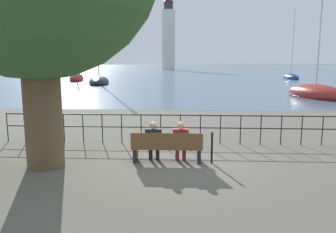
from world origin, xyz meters
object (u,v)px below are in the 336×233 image
object	(u,v)px
sailboat_2	(291,77)
sailboat_0	(77,79)
park_bench	(167,148)
closed_umbrella	(212,145)
seated_person_left	(154,140)
sailboat_1	(99,81)
seated_person_right	(181,140)
sailboat_3	(315,93)
harbor_lighthouse	(168,36)

from	to	relation	value
sailboat_2	sailboat_0	bearing A→B (deg)	-172.29
park_bench	closed_umbrella	size ratio (longest dim) A/B	2.16
seated_person_left	sailboat_0	bearing A→B (deg)	111.49
sailboat_0	sailboat_2	bearing A→B (deg)	5.04
sailboat_1	seated_person_right	bearing A→B (deg)	-80.41
sailboat_3	closed_umbrella	bearing A→B (deg)	-136.97
sailboat_1	sailboat_2	xyz separation A→B (m)	(28.92, 14.20, 0.01)
seated_person_left	sailboat_1	world-z (taller)	sailboat_1
park_bench	sailboat_2	world-z (taller)	sailboat_2
closed_umbrella	sailboat_3	xyz separation A→B (m)	(9.78, 18.07, -0.18)
park_bench	sailboat_2	size ratio (longest dim) A/B	0.17
park_bench	seated_person_right	xyz separation A→B (m)	(0.39, 0.08, 0.22)
closed_umbrella	sailboat_1	xyz separation A→B (m)	(-12.05, 33.08, -0.18)
sailboat_3	harbor_lighthouse	world-z (taller)	harbor_lighthouse
sailboat_0	sailboat_3	xyz separation A→B (m)	(27.02, -21.54, -0.03)
seated_person_right	closed_umbrella	world-z (taller)	seated_person_right
closed_umbrella	harbor_lighthouse	distance (m)	110.96
seated_person_right	sailboat_3	xyz separation A→B (m)	(10.67, 17.99, -0.31)
sailboat_0	sailboat_2	distance (m)	34.96
closed_umbrella	sailboat_0	size ratio (longest dim) A/B	0.11
park_bench	sailboat_0	size ratio (longest dim) A/B	0.23
closed_umbrella	sailboat_2	size ratio (longest dim) A/B	0.08
sailboat_0	sailboat_3	size ratio (longest dim) A/B	0.92
sailboat_2	seated_person_right	bearing A→B (deg)	-115.58
park_bench	seated_person_left	bearing A→B (deg)	168.52
seated_person_right	sailboat_0	world-z (taller)	sailboat_0
seated_person_right	sailboat_1	xyz separation A→B (m)	(-11.16, 33.00, -0.31)
seated_person_left	harbor_lighthouse	xyz separation A→B (m)	(-5.46, 110.07, 11.17)
sailboat_2	sailboat_3	distance (m)	30.05
sailboat_1	harbor_lighthouse	distance (m)	78.08
park_bench	harbor_lighthouse	xyz separation A→B (m)	(-5.85, 110.15, 11.39)
sailboat_1	seated_person_left	bearing A→B (deg)	-81.65
sailboat_2	closed_umbrella	bearing A→B (deg)	-114.60
park_bench	sailboat_1	size ratio (longest dim) A/B	0.16
sailboat_1	sailboat_3	size ratio (longest dim) A/B	1.35
harbor_lighthouse	sailboat_1	bearing A→B (deg)	-93.65
sailboat_0	closed_umbrella	bearing A→B (deg)	-74.11
park_bench	sailboat_0	xyz separation A→B (m)	(-15.96, 39.61, -0.07)
sailboat_3	harbor_lighthouse	distance (m)	94.32
sailboat_1	sailboat_3	distance (m)	26.49
closed_umbrella	sailboat_1	size ratio (longest dim) A/B	0.07
seated_person_left	sailboat_3	bearing A→B (deg)	57.50
sailboat_1	sailboat_2	world-z (taller)	sailboat_1
seated_person_left	sailboat_1	bearing A→B (deg)	107.45
park_bench	harbor_lighthouse	bearing A→B (deg)	93.04
seated_person_left	sailboat_3	xyz separation A→B (m)	(11.46, 17.99, -0.31)
seated_person_left	seated_person_right	xyz separation A→B (m)	(0.79, 0.00, 0.00)
sailboat_2	sailboat_3	size ratio (longest dim) A/B	1.21
sailboat_2	sailboat_3	world-z (taller)	sailboat_2
closed_umbrella	sailboat_2	bearing A→B (deg)	70.36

